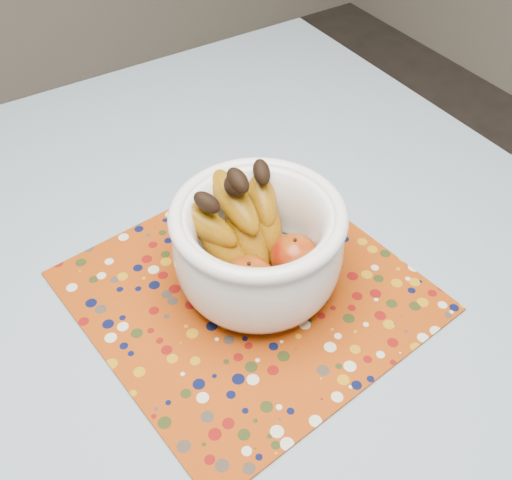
# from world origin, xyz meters

# --- Properties ---
(table) EXTENTS (1.20, 1.20, 0.75)m
(table) POSITION_xyz_m (0.00, 0.00, 0.67)
(table) COLOR brown
(table) RESTS_ON ground
(tablecloth) EXTENTS (1.32, 1.32, 0.01)m
(tablecloth) POSITION_xyz_m (0.00, 0.00, 0.76)
(tablecloth) COLOR slate
(tablecloth) RESTS_ON table
(placemat) EXTENTS (0.48, 0.48, 0.00)m
(placemat) POSITION_xyz_m (0.09, -0.02, 0.76)
(placemat) COLOR #933408
(placemat) RESTS_ON tablecloth
(fruit_bowl) EXTENTS (0.24, 0.25, 0.18)m
(fruit_bowl) POSITION_xyz_m (0.11, -0.00, 0.84)
(fruit_bowl) COLOR white
(fruit_bowl) RESTS_ON placemat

